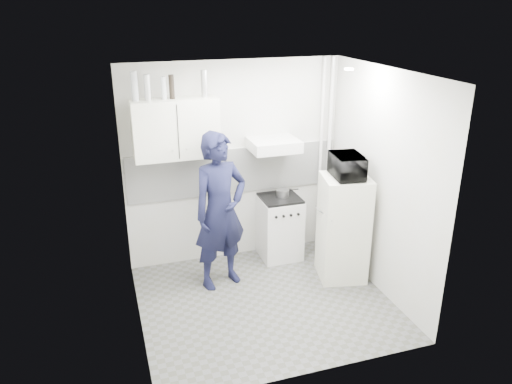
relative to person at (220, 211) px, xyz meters
name	(u,v)px	position (x,y,z in m)	size (l,w,h in m)	color
floor	(265,302)	(0.36, -0.57, -0.95)	(2.80, 2.80, 0.00)	#555555
ceiling	(266,73)	(0.36, -0.57, 1.65)	(2.80, 2.80, 0.00)	white
wall_back	(234,163)	(0.36, 0.68, 0.35)	(2.80, 2.80, 0.00)	silver
wall_left	(131,213)	(-1.04, -0.57, 0.35)	(2.60, 2.60, 0.00)	silver
wall_right	(381,183)	(1.76, -0.57, 0.35)	(2.60, 2.60, 0.00)	silver
person	(220,211)	(0.00, 0.00, 0.00)	(0.69, 0.46, 1.90)	black
stove	(280,228)	(0.91, 0.43, -0.54)	(0.52, 0.52, 0.83)	silver
fridge	(343,228)	(1.46, -0.30, -0.29)	(0.55, 0.55, 1.32)	#EAEBCE
stove_top	(280,198)	(0.91, 0.43, -0.11)	(0.50, 0.50, 0.03)	black
saucepan	(283,193)	(0.95, 0.45, -0.05)	(0.17, 0.17, 0.09)	silver
microwave	(347,166)	(1.46, -0.30, 0.50)	(0.33, 0.49, 0.27)	black
bottle_a	(134,86)	(-0.82, 0.51, 1.41)	(0.08, 0.08, 0.33)	#B2B7BC
bottle_b	(147,87)	(-0.68, 0.51, 1.39)	(0.07, 0.07, 0.29)	silver
bottle_c	(164,88)	(-0.50, 0.51, 1.38)	(0.06, 0.06, 0.25)	#B2B7BC
bottle_d	(172,87)	(-0.41, 0.51, 1.39)	(0.06, 0.06, 0.27)	black
bottle_e	(204,84)	(-0.03, 0.51, 1.40)	(0.08, 0.08, 0.31)	silver
upper_cabinet	(176,129)	(-0.39, 0.51, 0.90)	(1.00, 0.35, 0.70)	#EAEBCE
range_hood	(274,145)	(0.81, 0.43, 0.62)	(0.60, 0.50, 0.14)	silver
backsplash	(234,171)	(0.36, 0.67, 0.25)	(2.74, 0.03, 0.60)	white
pipe_a	(329,156)	(1.66, 0.60, 0.35)	(0.05, 0.05, 2.60)	silver
pipe_b	(320,157)	(1.54, 0.60, 0.35)	(0.04, 0.04, 2.60)	silver
ceiling_spot_fixture	(349,69)	(1.36, -0.37, 1.62)	(0.10, 0.10, 0.02)	white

